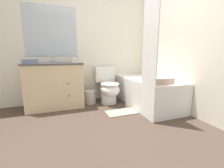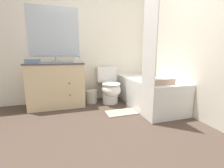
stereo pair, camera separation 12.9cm
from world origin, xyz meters
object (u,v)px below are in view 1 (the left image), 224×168
(toilet, at_px, (108,87))
(bath_towel_folded, at_px, (162,81))
(hand_towel_folded, at_px, (30,61))
(wastebasket, at_px, (90,97))
(tissue_box, at_px, (75,60))
(sink_faucet, at_px, (53,60))
(soap_dispenser, at_px, (76,59))
(bath_mat, at_px, (122,112))
(bathtub, at_px, (147,92))
(vanity_cabinet, at_px, (55,85))

(toilet, height_order, bath_towel_folded, toilet)
(hand_towel_folded, relative_size, bath_towel_folded, 0.63)
(wastebasket, height_order, tissue_box, tissue_box)
(wastebasket, bearing_deg, sink_faucet, 164.21)
(soap_dispenser, relative_size, bath_mat, 0.28)
(toilet, distance_m, bathtub, 0.77)
(bath_towel_folded, bearing_deg, soap_dispenser, 138.49)
(sink_faucet, height_order, tissue_box, sink_faucet)
(sink_faucet, bearing_deg, bathtub, -21.72)
(soap_dispenser, bearing_deg, bathtub, -21.73)
(vanity_cabinet, height_order, hand_towel_folded, hand_towel_folded)
(vanity_cabinet, xyz_separation_m, bath_mat, (1.05, -0.72, -0.42))
(bath_towel_folded, bearing_deg, bathtub, 80.49)
(soap_dispenser, bearing_deg, toilet, -11.85)
(wastebasket, relative_size, hand_towel_folded, 1.17)
(bathtub, height_order, hand_towel_folded, hand_towel_folded)
(hand_towel_folded, bearing_deg, bath_towel_folded, -24.56)
(tissue_box, height_order, bath_towel_folded, tissue_box)
(sink_faucet, xyz_separation_m, bathtub, (1.68, -0.67, -0.61))
(wastebasket, xyz_separation_m, soap_dispenser, (-0.24, 0.02, 0.77))
(soap_dispenser, bearing_deg, wastebasket, -4.90)
(toilet, bearing_deg, hand_towel_folded, -178.79)
(bathtub, bearing_deg, sink_faucet, 158.28)
(bathtub, distance_m, bath_mat, 0.72)
(vanity_cabinet, bearing_deg, bath_towel_folded, -32.74)
(vanity_cabinet, bearing_deg, soap_dispenser, 2.94)
(hand_towel_folded, bearing_deg, toilet, 1.21)
(toilet, height_order, wastebasket, toilet)
(vanity_cabinet, bearing_deg, wastebasket, 0.05)
(sink_faucet, bearing_deg, vanity_cabinet, -90.00)
(vanity_cabinet, xyz_separation_m, sink_faucet, (-0.00, 0.18, 0.44))
(tissue_box, relative_size, soap_dispenser, 0.95)
(tissue_box, xyz_separation_m, bath_mat, (0.66, -0.69, -0.87))
(tissue_box, height_order, bath_mat, tissue_box)
(tissue_box, bearing_deg, toilet, -7.11)
(vanity_cabinet, xyz_separation_m, hand_towel_folded, (-0.35, -0.13, 0.45))
(bath_towel_folded, bearing_deg, sink_faucet, 142.80)
(tissue_box, distance_m, soap_dispenser, 0.06)
(tissue_box, bearing_deg, sink_faucet, 151.35)
(bath_mat, bearing_deg, wastebasket, 118.96)
(wastebasket, distance_m, soap_dispenser, 0.81)
(tissue_box, xyz_separation_m, soap_dispenser, (0.02, 0.05, 0.02))
(bath_mat, bearing_deg, sink_faucet, 139.31)
(toilet, bearing_deg, wastebasket, 163.72)
(toilet, bearing_deg, soap_dispenser, 168.15)
(bath_towel_folded, bearing_deg, vanity_cabinet, 147.26)
(soap_dispenser, height_order, hand_towel_folded, soap_dispenser)
(hand_towel_folded, height_order, bath_mat, hand_towel_folded)
(sink_faucet, bearing_deg, wastebasket, -15.79)
(sink_faucet, relative_size, bathtub, 0.09)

